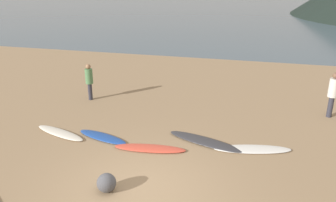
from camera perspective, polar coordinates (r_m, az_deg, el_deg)
The scene contains 10 objects.
ground_plane at distance 17.65m, azimuth 6.18°, elevation 3.27°, with size 120.00×120.00×0.20m, color #997C5B.
ocean_water at distance 71.80m, azimuth 13.58°, elevation 15.74°, with size 140.00×100.00×0.01m, color #475B6B.
surfboard_0 at distance 12.06m, azimuth -17.83°, elevation -5.15°, with size 2.15×0.47×0.10m, color silver.
surfboard_1 at distance 11.44m, azimuth -11.05°, elevation -5.97°, with size 1.94×0.50×0.09m, color #1E479E.
surfboard_2 at distance 10.53m, azimuth -3.10°, elevation -7.99°, with size 2.24×0.53×0.09m, color #D84C38.
surfboard_3 at distance 11.00m, azimuth 6.23°, elevation -6.79°, with size 2.60×0.59×0.10m, color #333338.
surfboard_4 at distance 10.81m, azimuth 14.09°, elevation -7.90°, with size 2.39×0.59×0.07m, color white.
person_0 at distance 14.79m, azimuth -13.21°, elevation 3.65°, with size 0.32×0.32×1.58m.
person_1 at distance 13.96m, azimuth 26.17°, elevation 1.49°, with size 0.35×0.35×1.75m.
beach_rock_far at distance 8.70m, azimuth -10.38°, elevation -13.47°, with size 0.48×0.48×0.48m, color #4B4C51.
Camera 1 is at (2.55, -6.70, 5.03)m, focal length 35.99 mm.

